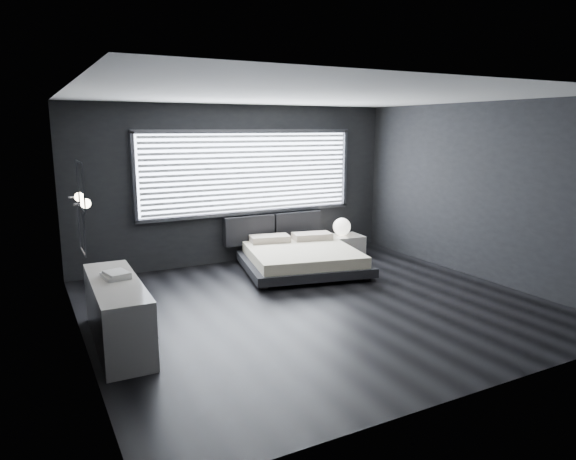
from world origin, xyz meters
TOP-DOWN VIEW (x-y plane):
  - room at (0.00, 0.00)m, footprint 6.04×6.00m
  - window at (0.20, 2.70)m, footprint 4.14×0.09m
  - headboard at (0.64, 2.64)m, footprint 1.96×0.16m
  - sconce_near at (-2.88, 0.05)m, footprint 0.18×0.11m
  - sconce_far at (-2.88, 0.65)m, footprint 0.18×0.11m
  - wall_art_upper at (-2.98, -0.55)m, footprint 0.01×0.48m
  - wall_art_lower at (-2.98, -0.30)m, footprint 0.01×0.48m
  - bed at (0.65, 1.59)m, footprint 2.30×2.23m
  - nightstand at (1.94, 2.20)m, footprint 0.69×0.59m
  - orb_lamp at (1.89, 2.23)m, footprint 0.33×0.33m
  - dresser at (-2.65, -0.07)m, footprint 0.57×1.85m
  - book_stack at (-2.62, 0.06)m, footprint 0.31×0.38m

SIDE VIEW (x-z plane):
  - nightstand at x=1.94m, z-range 0.00..0.38m
  - bed at x=0.65m, z-range -0.02..0.49m
  - dresser at x=-2.65m, z-range 0.00..0.73m
  - orb_lamp at x=1.89m, z-range 0.38..0.71m
  - headboard at x=0.64m, z-range 0.31..0.83m
  - book_stack at x=-2.62m, z-range 0.73..0.80m
  - wall_art_lower at x=-2.98m, z-range 1.14..1.62m
  - room at x=0.00m, z-range 0.00..2.80m
  - sconce_near at x=-2.88m, z-range 1.55..1.66m
  - sconce_far at x=-2.88m, z-range 1.55..1.66m
  - window at x=0.20m, z-range 0.85..2.37m
  - wall_art_upper at x=-2.98m, z-range 1.61..2.09m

